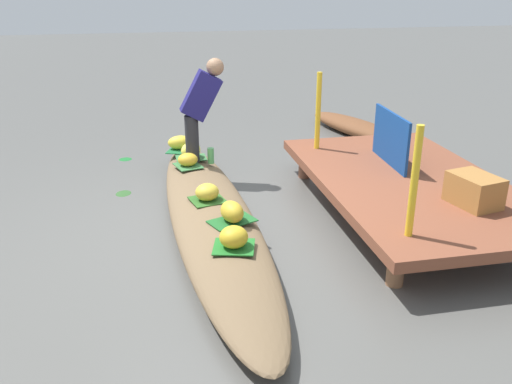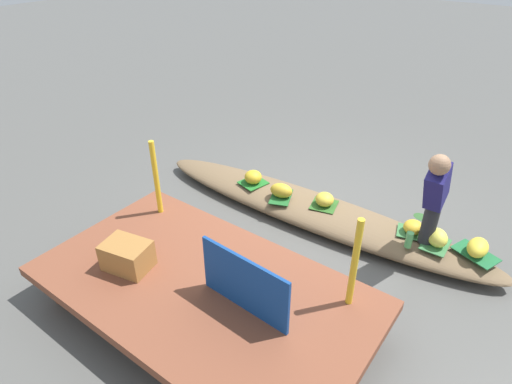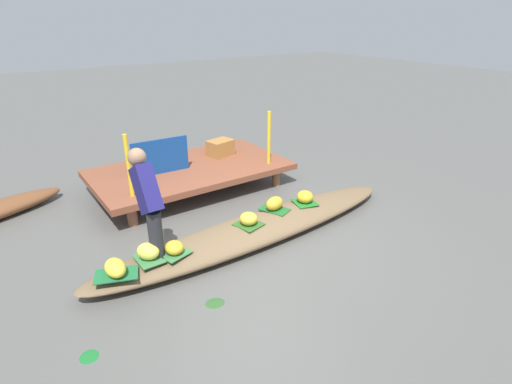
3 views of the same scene
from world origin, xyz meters
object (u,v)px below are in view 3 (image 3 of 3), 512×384
at_px(banana_bunch_3, 148,251).
at_px(banana_bunch_5, 174,248).
at_px(banana_bunch_4, 275,203).
at_px(produce_crate, 220,148).
at_px(vendor_boat, 257,229).
at_px(market_banner, 161,157).
at_px(banana_bunch_0, 305,197).
at_px(banana_bunch_1, 249,219).
at_px(banana_bunch_2, 115,268).
at_px(vendor_person, 147,197).
at_px(water_bottle, 161,238).

bearing_deg(banana_bunch_3, banana_bunch_5, -12.30).
height_order(banana_bunch_4, produce_crate, produce_crate).
distance_m(vendor_boat, banana_bunch_5, 1.25).
bearing_deg(banana_bunch_4, market_banner, 114.57).
bearing_deg(banana_bunch_0, market_banner, 124.89).
distance_m(banana_bunch_1, produce_crate, 2.47).
relative_size(banana_bunch_1, banana_bunch_2, 0.75).
relative_size(banana_bunch_2, market_banner, 0.34).
relative_size(banana_bunch_0, banana_bunch_4, 0.82).
bearing_deg(banana_bunch_0, banana_bunch_4, 172.20).
relative_size(banana_bunch_1, banana_bunch_5, 1.03).
distance_m(banana_bunch_2, produce_crate, 3.60).
relative_size(banana_bunch_0, banana_bunch_3, 0.92).
xyz_separation_m(banana_bunch_0, banana_bunch_2, (-2.80, -0.21, -0.00)).
bearing_deg(vendor_boat, banana_bunch_4, 17.73).
xyz_separation_m(vendor_person, market_banner, (0.94, 1.94, -0.26)).
height_order(banana_bunch_5, produce_crate, produce_crate).
bearing_deg(water_bottle, banana_bunch_0, -2.43).
xyz_separation_m(vendor_boat, banana_bunch_3, (-1.51, -0.05, 0.22)).
xyz_separation_m(banana_bunch_0, banana_bunch_4, (-0.50, 0.07, 0.00)).
xyz_separation_m(banana_bunch_1, banana_bunch_5, (-1.08, -0.09, -0.01)).
height_order(market_banner, produce_crate, market_banner).
xyz_separation_m(banana_bunch_4, produce_crate, (0.38, 2.13, 0.18)).
height_order(vendor_boat, banana_bunch_4, banana_bunch_4).
height_order(banana_bunch_3, market_banner, market_banner).
xyz_separation_m(vendor_boat, banana_bunch_4, (0.39, 0.14, 0.22)).
height_order(banana_bunch_0, banana_bunch_1, banana_bunch_0).
distance_m(banana_bunch_3, vendor_person, 0.61).
bearing_deg(water_bottle, banana_bunch_4, -0.82).
height_order(banana_bunch_1, banana_bunch_2, banana_bunch_2).
height_order(banana_bunch_2, water_bottle, water_bottle).
relative_size(vendor_boat, produce_crate, 10.65).
relative_size(vendor_boat, banana_bunch_4, 16.16).
distance_m(banana_bunch_3, water_bottle, 0.32).
bearing_deg(banana_bunch_1, banana_bunch_3, -178.70).
distance_m(banana_bunch_4, water_bottle, 1.67).
relative_size(banana_bunch_0, banana_bunch_5, 1.03).
bearing_deg(produce_crate, banana_bunch_2, -138.03).
bearing_deg(banana_bunch_5, produce_crate, 49.93).
bearing_deg(banana_bunch_5, banana_bunch_0, 4.89).
xyz_separation_m(vendor_person, produce_crate, (2.17, 2.18, -0.41)).
relative_size(banana_bunch_2, banana_bunch_3, 1.23).
distance_m(banana_bunch_4, market_banner, 2.09).
bearing_deg(banana_bunch_4, water_bottle, 179.18).
bearing_deg(vendor_person, vendor_boat, -3.17).
bearing_deg(banana_bunch_5, water_bottle, 100.15).
distance_m(banana_bunch_2, banana_bunch_5, 0.68).
distance_m(banana_bunch_0, market_banner, 2.40).
xyz_separation_m(banana_bunch_0, banana_bunch_3, (-2.40, -0.12, 0.01)).
distance_m(banana_bunch_1, market_banner, 2.09).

